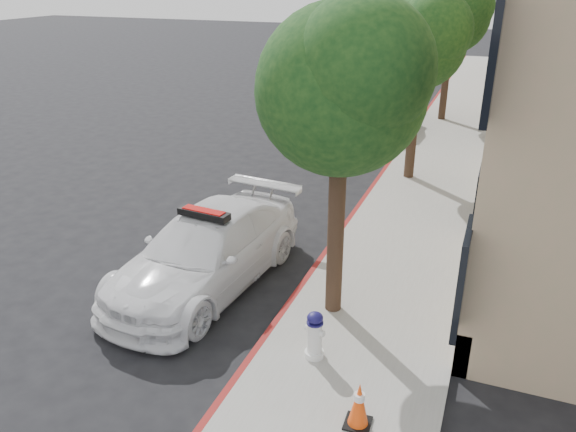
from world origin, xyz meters
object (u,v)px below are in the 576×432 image
(parked_car_mid, at_px, (386,119))
(fire_hydrant, at_px, (315,335))
(parked_car_far, at_px, (363,102))
(traffic_cone, at_px, (359,404))
(police_car, at_px, (206,251))

(parked_car_mid, height_order, fire_hydrant, parked_car_mid)
(fire_hydrant, bearing_deg, parked_car_far, 115.36)
(fire_hydrant, relative_size, traffic_cone, 1.19)
(parked_car_far, bearing_deg, fire_hydrant, -79.55)
(parked_car_mid, relative_size, fire_hydrant, 5.02)
(police_car, height_order, traffic_cone, police_car)
(parked_car_far, xyz_separation_m, fire_hydrant, (3.39, -16.51, -0.25))
(parked_car_far, bearing_deg, traffic_cone, -77.06)
(parked_car_mid, distance_m, traffic_cone, 15.83)
(traffic_cone, bearing_deg, parked_car_far, 104.08)
(police_car, xyz_separation_m, parked_car_mid, (0.99, 12.65, -0.05))
(police_car, bearing_deg, parked_car_far, 97.58)
(parked_car_far, distance_m, traffic_cone, 18.28)
(police_car, relative_size, parked_car_mid, 1.29)
(parked_car_mid, height_order, parked_car_far, parked_car_far)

